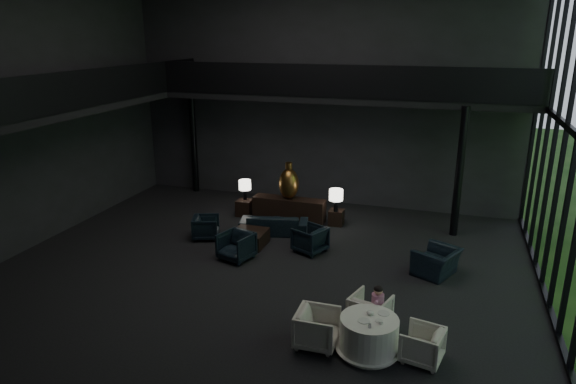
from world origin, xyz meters
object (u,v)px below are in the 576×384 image
(table_lamp_right, at_px, (336,196))
(sofa, at_px, (274,220))
(bronze_urn, at_px, (289,183))
(table_lamp_left, at_px, (245,186))
(lounge_armchair_east, at_px, (310,237))
(side_table_right, at_px, (336,217))
(dining_chair_west, at_px, (317,325))
(window_armchair, at_px, (437,257))
(dining_chair_east, at_px, (422,344))
(dining_table, at_px, (369,338))
(child, at_px, (378,298))
(lounge_armchair_west, at_px, (206,226))
(coffee_table, at_px, (249,238))
(dining_chair_north, at_px, (370,309))
(lounge_armchair_south, at_px, (236,243))
(console, at_px, (289,209))
(side_table_left, at_px, (245,208))

(table_lamp_right, xyz_separation_m, sofa, (-1.71, -1.16, -0.62))
(bronze_urn, xyz_separation_m, table_lamp_left, (-1.60, 0.09, -0.25))
(lounge_armchair_east, bearing_deg, side_table_right, -161.58)
(table_lamp_right, xyz_separation_m, dining_chair_west, (1.11, -6.60, -0.58))
(window_armchair, bearing_deg, dining_chair_east, 23.76)
(dining_table, distance_m, child, 0.96)
(table_lamp_right, height_order, dining_chair_west, table_lamp_right)
(sofa, height_order, window_armchair, window_armchair)
(side_table_right, bearing_deg, bronze_urn, -176.59)
(dining_table, xyz_separation_m, dining_chair_west, (-1.02, -0.07, 0.13))
(table_lamp_right, distance_m, child, 6.06)
(lounge_armchair_west, height_order, child, child)
(coffee_table, xyz_separation_m, dining_chair_north, (4.10, -3.30, 0.19))
(sofa, bearing_deg, lounge_armchair_east, 131.92)
(table_lamp_right, relative_size, window_armchair, 0.67)
(bronze_urn, xyz_separation_m, dining_chair_north, (3.61, -5.61, -0.89))
(dining_chair_east, bearing_deg, coffee_table, -117.21)
(bronze_urn, height_order, lounge_armchair_south, bronze_urn)
(side_table_right, xyz_separation_m, sofa, (-1.71, -1.30, 0.16))
(bronze_urn, distance_m, dining_chair_north, 6.73)
(table_lamp_right, xyz_separation_m, window_armchair, (3.26, -2.60, -0.55))
(dining_table, bearing_deg, side_table_right, 107.77)
(lounge_armchair_east, distance_m, dining_table, 4.94)
(console, height_order, side_table_right, console)
(sofa, bearing_deg, window_armchair, 151.41)
(table_lamp_left, height_order, lounge_armchair_south, table_lamp_left)
(dining_chair_north, relative_size, dining_chair_west, 0.89)
(table_lamp_right, distance_m, dining_chair_west, 6.72)
(sofa, xyz_separation_m, window_armchair, (4.97, -1.44, 0.07))
(sofa, relative_size, dining_table, 1.64)
(side_table_left, height_order, lounge_armchair_east, lounge_armchair_east)
(bronze_urn, xyz_separation_m, side_table_left, (-1.60, 0.01, -1.02))
(lounge_armchair_south, bearing_deg, lounge_armchair_west, 159.88)
(bronze_urn, height_order, dining_chair_north, bronze_urn)
(window_armchair, bearing_deg, lounge_armchair_south, -57.02)
(console, bearing_deg, table_lamp_right, -2.42)
(lounge_armchair_east, height_order, coffee_table, lounge_armchair_east)
(dining_chair_east, bearing_deg, lounge_armchair_east, -129.89)
(dining_chair_west, bearing_deg, bronze_urn, 21.73)
(console, height_order, table_lamp_left, table_lamp_left)
(bronze_urn, xyz_separation_m, side_table_right, (1.60, 0.10, -1.04))
(sofa, distance_m, lounge_armchair_south, 2.19)
(lounge_armchair_south, height_order, dining_chair_west, lounge_armchair_south)
(table_lamp_left, distance_m, lounge_armchair_south, 3.68)
(bronze_urn, relative_size, window_armchair, 1.10)
(side_table_left, relative_size, table_lamp_right, 0.74)
(side_table_right, distance_m, dining_chair_east, 7.34)
(table_lamp_left, xyz_separation_m, sofa, (1.49, -1.29, -0.63))
(lounge_armchair_west, relative_size, lounge_armchair_east, 0.88)
(sofa, relative_size, dining_chair_west, 2.35)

